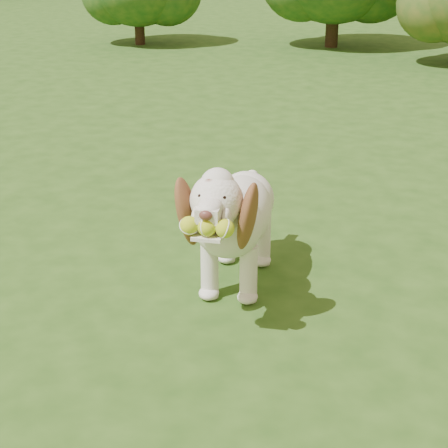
% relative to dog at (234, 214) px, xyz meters
% --- Properties ---
extents(ground, '(80.00, 80.00, 0.00)m').
position_rel_dog_xyz_m(ground, '(-0.54, -0.18, -0.40)').
color(ground, '#244714').
rests_on(ground, ground).
extents(dog, '(0.50, 1.16, 0.76)m').
position_rel_dog_xyz_m(dog, '(0.00, 0.00, 0.00)').
color(dog, silver).
rests_on(dog, ground).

